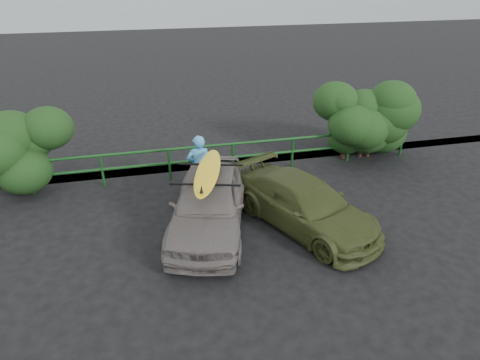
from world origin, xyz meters
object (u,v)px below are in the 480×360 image
object	(u,v)px
surfboard	(208,172)
olive_vehicle	(305,205)
guardrail	(202,161)
man	(199,167)
sedan	(209,202)

from	to	relation	value
surfboard	olive_vehicle	bearing A→B (deg)	5.55
guardrail	man	world-z (taller)	man
olive_vehicle	man	size ratio (longest dim) A/B	2.25
man	surfboard	bearing A→B (deg)	89.96
guardrail	surfboard	xyz separation A→B (m)	(-0.27, -3.01, 1.07)
olive_vehicle	man	bearing A→B (deg)	113.23
sedan	surfboard	world-z (taller)	surfboard
guardrail	man	distance (m)	1.43
sedan	olive_vehicle	size ratio (longest dim) A/B	1.03
guardrail	surfboard	world-z (taller)	surfboard
guardrail	sedan	world-z (taller)	sedan
surfboard	sedan	bearing A→B (deg)	0.00
guardrail	man	xyz separation A→B (m)	(-0.25, -1.34, 0.43)
man	guardrail	bearing A→B (deg)	-100.30
sedan	surfboard	size ratio (longest dim) A/B	1.63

